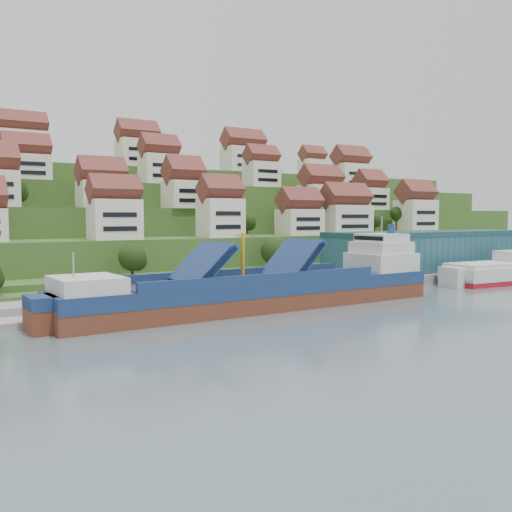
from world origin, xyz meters
TOP-DOWN VIEW (x-y plane):
  - ground at (0.00, 0.00)m, footprint 300.00×300.00m
  - quay at (20.00, 15.00)m, footprint 180.00×14.00m
  - hillside at (0.00, 103.55)m, footprint 260.00×128.00m
  - hillside_village at (-0.93, 61.60)m, footprint 160.34×62.93m
  - hillside_trees at (-16.26, 42.76)m, footprint 141.87×60.29m
  - warehouse at (52.00, 17.00)m, footprint 60.00×15.00m
  - flagpole at (18.11, 10.00)m, footprint 1.28×0.16m
  - cargo_ship at (-8.95, -0.56)m, footprint 71.54×13.11m
  - second_ship at (57.81, 1.14)m, footprint 28.82×12.10m

SIDE VIEW (x-z plane):
  - ground at x=0.00m, z-range 0.00..0.00m
  - quay at x=20.00m, z-range 0.00..2.20m
  - second_ship at x=57.81m, z-range -1.62..6.57m
  - cargo_ship at x=-8.95m, z-range -4.80..10.91m
  - flagpole at x=18.11m, z-range 2.88..10.88m
  - warehouse at x=52.00m, z-range 2.20..12.20m
  - hillside at x=0.00m, z-range -4.84..26.16m
  - hillside_trees at x=-16.26m, z-range 0.10..31.54m
  - hillside_village at x=-0.93m, z-range 10.26..39.26m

